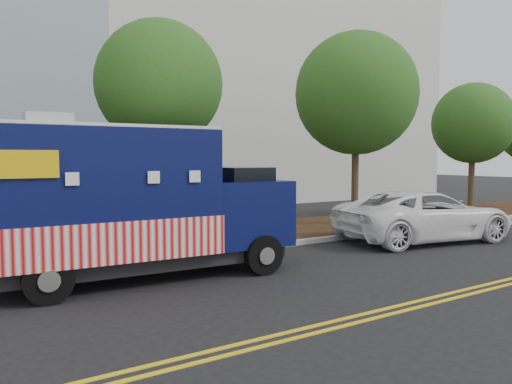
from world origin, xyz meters
TOP-DOWN VIEW (x-y plane):
  - ground at (0.00, 0.00)m, footprint 120.00×120.00m
  - curb at (0.00, 1.40)m, footprint 120.00×0.18m
  - mulch_strip at (0.00, 3.50)m, footprint 120.00×4.00m
  - centerline_near at (0.00, -4.45)m, footprint 120.00×0.10m
  - centerline_far at (0.00, -4.70)m, footprint 120.00×0.10m
  - tree_b at (0.76, 3.38)m, footprint 3.65×3.65m
  - tree_c at (8.33, 3.12)m, footprint 4.49×4.49m
  - tree_d at (15.02, 2.77)m, footprint 3.50×3.50m
  - sign_post at (-2.08, 1.88)m, footprint 0.06×0.06m
  - food_truck at (-1.36, 0.08)m, footprint 6.75×2.85m
  - white_car at (8.08, -0.20)m, footprint 6.13×3.63m

SIDE VIEW (x-z plane):
  - ground at x=0.00m, z-range 0.00..0.00m
  - centerline_near at x=0.00m, z-range 0.00..0.01m
  - centerline_far at x=0.00m, z-range 0.00..0.01m
  - curb at x=0.00m, z-range 0.00..0.15m
  - mulch_strip at x=0.00m, z-range 0.00..0.15m
  - white_car at x=8.08m, z-range 0.00..1.60m
  - sign_post at x=-2.08m, z-range 0.00..2.40m
  - food_truck at x=-1.36m, z-range -0.16..3.32m
  - tree_d at x=15.02m, z-range 1.17..7.03m
  - tree_b at x=0.76m, z-range 1.44..8.01m
  - tree_c at x=8.33m, z-range 1.35..8.56m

